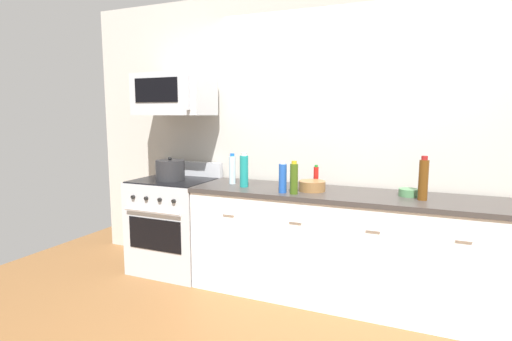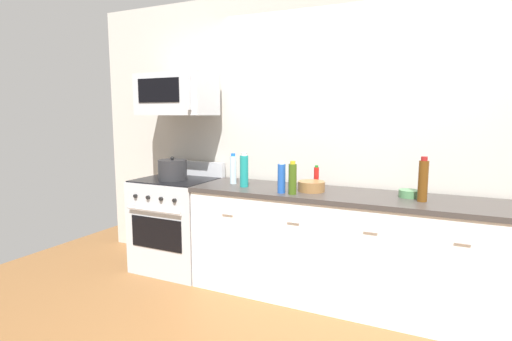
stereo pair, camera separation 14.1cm
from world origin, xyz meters
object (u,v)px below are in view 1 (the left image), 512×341
object	(u,v)px
bowl_wooden_salad	(312,186)
bottle_soda_blue	(283,178)
bottle_wine_amber	(423,179)
stockpot	(170,170)
bottle_sparkling_teal	(244,171)
bottle_olive_oil	(294,178)
range_oven	(175,224)
bottle_hot_sauce_red	(316,177)
microwave	(174,94)
bottle_water_clear	(232,169)
bowl_green_glaze	(408,192)

from	to	relation	value
bowl_wooden_salad	bottle_soda_blue	bearing A→B (deg)	-138.80
bottle_wine_amber	bowl_wooden_salad	bearing A→B (deg)	178.40
bottle_wine_amber	stockpot	xyz separation A→B (m)	(-2.27, -0.00, -0.06)
bottle_sparkling_teal	bottle_olive_oil	world-z (taller)	bottle_sparkling_teal
bottle_soda_blue	stockpot	distance (m)	1.22
range_oven	bottle_soda_blue	distance (m)	1.36
bowl_wooden_salad	bottle_hot_sauce_red	bearing A→B (deg)	94.98
range_oven	microwave	world-z (taller)	microwave
bottle_water_clear	bottle_hot_sauce_red	world-z (taller)	bottle_water_clear
bottle_sparkling_teal	bowl_wooden_salad	xyz separation A→B (m)	(0.60, 0.06, -0.10)
bottle_soda_blue	bowl_green_glaze	bearing A→B (deg)	15.48
stockpot	bottle_wine_amber	bearing A→B (deg)	0.08
range_oven	bowl_green_glaze	size ratio (longest dim) A/B	7.15
bottle_water_clear	bottle_soda_blue	distance (m)	0.61
microwave	bottle_soda_blue	bearing A→B (deg)	-11.43
bottle_water_clear	bottle_wine_amber	bearing A→B (deg)	-2.42
bottle_hot_sauce_red	stockpot	xyz separation A→B (m)	(-1.39, -0.22, 0.01)
bottle_olive_oil	bottle_soda_blue	distance (m)	0.10
bottle_wine_amber	bottle_olive_oil	world-z (taller)	bottle_wine_amber
bottle_hot_sauce_red	bowl_wooden_salad	distance (m)	0.19
bottle_hot_sauce_red	bowl_green_glaze	distance (m)	0.78
range_oven	bottle_soda_blue	xyz separation A→B (m)	(1.21, -0.20, 0.58)
bowl_wooden_salad	stockpot	size ratio (longest dim) A/B	0.81
range_oven	bottle_water_clear	bearing A→B (deg)	1.71
bottle_sparkling_teal	bottle_olive_oil	size ratio (longest dim) A/B	1.13
bottle_olive_oil	bottle_sparkling_teal	bearing A→B (deg)	165.99
bowl_green_glaze	bowl_wooden_salad	world-z (taller)	bowl_wooden_salad
microwave	bottle_hot_sauce_red	distance (m)	1.58
bottle_soda_blue	bottle_olive_oil	bearing A→B (deg)	-6.11
bottle_hot_sauce_red	stockpot	distance (m)	1.41
bottle_soda_blue	bowl_green_glaze	xyz separation A→B (m)	(0.96, 0.26, -0.09)
bottle_sparkling_teal	bottle_soda_blue	bearing A→B (deg)	-15.89
bottle_water_clear	bottle_hot_sauce_red	size ratio (longest dim) A/B	1.44
bottle_wine_amber	bowl_wooden_salad	xyz separation A→B (m)	(-0.86, 0.02, -0.11)
range_oven	bottle_hot_sauce_red	bearing A→B (deg)	6.63
range_oven	bottle_olive_oil	distance (m)	1.45
microwave	stockpot	xyz separation A→B (m)	(-0.00, -0.10, -0.73)
range_oven	bowl_wooden_salad	bearing A→B (deg)	-1.05
microwave	bowl_wooden_salad	distance (m)	1.61
bottle_wine_amber	bottle_hot_sauce_red	xyz separation A→B (m)	(-0.88, 0.21, -0.07)
bottle_wine_amber	bowl_green_glaze	world-z (taller)	bottle_wine_amber
range_oven	stockpot	distance (m)	0.55
bottle_olive_oil	microwave	bearing A→B (deg)	168.97
bottle_sparkling_teal	bottle_soda_blue	world-z (taller)	bottle_sparkling_teal
bottle_wine_amber	bottle_water_clear	world-z (taller)	bottle_wine_amber
bottle_hot_sauce_red	bowl_wooden_salad	xyz separation A→B (m)	(0.02, -0.19, -0.05)
bottle_sparkling_teal	stockpot	size ratio (longest dim) A/B	1.10
bottle_water_clear	bottle_soda_blue	xyz separation A→B (m)	(0.57, -0.22, -0.01)
bowl_wooden_salad	stockpot	world-z (taller)	stockpot
bottle_sparkling_teal	bottle_olive_oil	distance (m)	0.52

